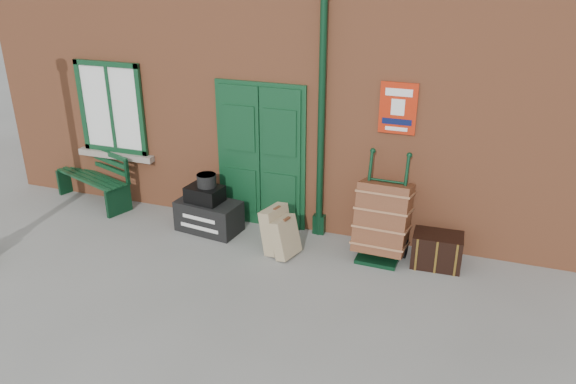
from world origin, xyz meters
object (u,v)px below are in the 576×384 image
at_px(houdini_trunk, 209,216).
at_px(dark_trunk, 437,250).
at_px(bench, 95,175).
at_px(porter_trolley, 383,219).

relative_size(houdini_trunk, dark_trunk, 1.46).
distance_m(bench, houdini_trunk, 2.36).
distance_m(houdini_trunk, porter_trolley, 2.67).
height_order(bench, dark_trunk, bench).
bearing_deg(porter_trolley, bench, 179.05).
relative_size(bench, porter_trolley, 1.09).
xyz_separation_m(bench, houdini_trunk, (2.32, -0.35, -0.24)).
distance_m(houdini_trunk, dark_trunk, 3.42).
xyz_separation_m(bench, porter_trolley, (4.97, -0.23, 0.09)).
height_order(bench, houdini_trunk, bench).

